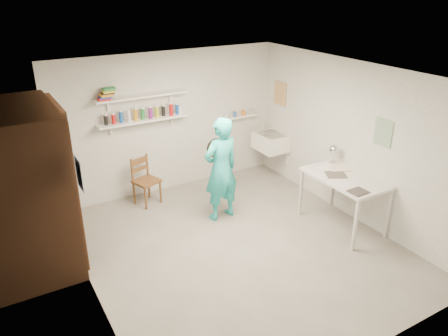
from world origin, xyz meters
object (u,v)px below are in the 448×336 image
man (221,169)px  wooden_chair (146,181)px  desk_lamp (334,150)px  work_table (343,202)px  wall_clock (215,148)px  belfast_sink (271,142)px

man → wooden_chair: (-0.83, 1.01, -0.41)m
man → desk_lamp: man is taller
work_table → desk_lamp: 0.82m
man → wall_clock: (0.02, 0.22, 0.27)m
wall_clock → wooden_chair: size_ratio=0.36×
wooden_chair → work_table: size_ratio=0.66×
man → desk_lamp: size_ratio=10.65×
belfast_sink → wall_clock: (-1.52, -0.63, 0.39)m
desk_lamp → work_table: bearing=-112.4°
man → belfast_sink: bearing=-157.6°
man → desk_lamp: (1.63, -0.66, 0.22)m
work_table → man: bearing=141.3°
wall_clock → work_table: 2.08m
belfast_sink → work_table: belfast_sink is taller
man → wall_clock: bearing=-103.0°
man → work_table: bearing=134.8°
belfast_sink → desk_lamp: desk_lamp is taller
man → wall_clock: size_ratio=5.56×
belfast_sink → work_table: bearing=-93.1°
man → wooden_chair: size_ratio=2.02×
work_table → wooden_chair: bearing=136.4°
wall_clock → desk_lamp: bearing=-35.1°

